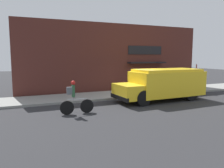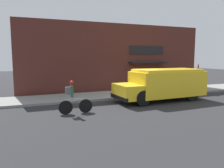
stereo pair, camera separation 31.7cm
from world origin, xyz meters
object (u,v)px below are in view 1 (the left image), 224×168
(cyclist, at_px, (75,98))
(trash_bin, at_px, (133,86))
(school_bus, at_px, (163,84))
(stop_sign_post, at_px, (196,73))

(cyclist, bearing_deg, trash_bin, 37.97)
(school_bus, bearing_deg, stop_sign_post, 18.82)
(cyclist, relative_size, stop_sign_post, 0.81)
(stop_sign_post, distance_m, trash_bin, 5.34)
(cyclist, distance_m, trash_bin, 7.00)
(school_bus, height_order, trash_bin, school_bus)
(school_bus, height_order, stop_sign_post, stop_sign_post)
(stop_sign_post, height_order, trash_bin, stop_sign_post)
(school_bus, distance_m, cyclist, 6.28)
(trash_bin, bearing_deg, stop_sign_post, -14.47)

